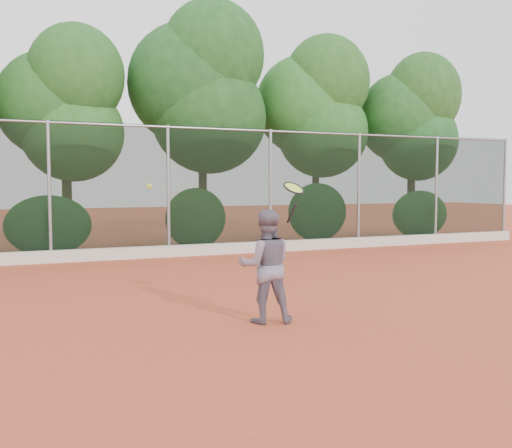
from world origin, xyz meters
name	(u,v)px	position (x,y,z in m)	size (l,w,h in m)	color
ground	(281,308)	(0.00, 0.00, 0.00)	(80.00, 80.00, 0.00)	#BD4A2C
concrete_curb	(171,251)	(0.00, 6.82, 0.15)	(24.00, 0.20, 0.30)	beige
tennis_player	(266,266)	(-0.60, -0.77, 0.79)	(0.77, 0.60, 1.58)	slate
chainlink_fence	(168,187)	(0.00, 7.00, 1.86)	(24.09, 0.09, 3.50)	black
foliage_backdrop	(132,100)	(-0.55, 8.98, 4.40)	(23.70, 3.63, 7.55)	#3F2B18
tennis_racket	(293,191)	(-0.25, -0.91, 1.84)	(0.37, 0.35, 0.58)	black
tennis_ball_in_flight	(149,186)	(-2.27, -0.99, 1.91)	(0.07, 0.07, 0.07)	#C0D12F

